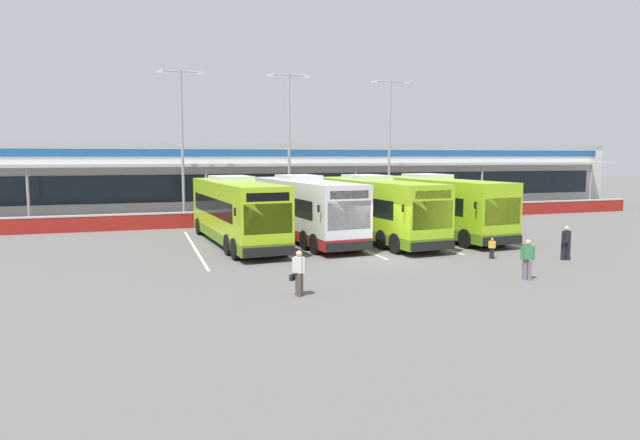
% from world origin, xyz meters
% --- Properties ---
extents(ground_plane, '(200.00, 200.00, 0.00)m').
position_xyz_m(ground_plane, '(0.00, 0.00, 0.00)').
color(ground_plane, '#605E5B').
extents(terminal_building, '(70.00, 13.00, 6.00)m').
position_xyz_m(terminal_building, '(-0.00, 26.91, 3.01)').
color(terminal_building, silver).
rests_on(terminal_building, ground).
extents(red_barrier_wall, '(60.00, 0.40, 1.10)m').
position_xyz_m(red_barrier_wall, '(0.00, 14.50, 0.56)').
color(red_barrier_wall, maroon).
rests_on(red_barrier_wall, ground).
extents(coach_bus_leftmost, '(3.73, 12.32, 3.78)m').
position_xyz_m(coach_bus_leftmost, '(-6.05, 6.46, 1.79)').
color(coach_bus_leftmost, '#9ED11E').
rests_on(coach_bus_leftmost, ground).
extents(coach_bus_left_centre, '(3.73, 12.32, 3.78)m').
position_xyz_m(coach_bus_left_centre, '(-2.00, 6.72, 1.79)').
color(coach_bus_left_centre, silver).
rests_on(coach_bus_left_centre, ground).
extents(coach_bus_centre, '(3.73, 12.32, 3.78)m').
position_xyz_m(coach_bus_centre, '(1.90, 5.58, 1.79)').
color(coach_bus_centre, '#9ED11E').
rests_on(coach_bus_centre, ground).
extents(coach_bus_right_centre, '(3.73, 12.32, 3.78)m').
position_xyz_m(coach_bus_right_centre, '(6.20, 5.97, 1.79)').
color(coach_bus_right_centre, '#9ED11E').
rests_on(coach_bus_right_centre, ground).
extents(bay_stripe_far_west, '(0.14, 13.00, 0.01)m').
position_xyz_m(bay_stripe_far_west, '(-8.40, 6.00, 0.00)').
color(bay_stripe_far_west, silver).
rests_on(bay_stripe_far_west, ground).
extents(bay_stripe_west, '(0.14, 13.00, 0.01)m').
position_xyz_m(bay_stripe_west, '(-4.20, 6.00, 0.00)').
color(bay_stripe_west, silver).
rests_on(bay_stripe_west, ground).
extents(bay_stripe_mid_west, '(0.14, 13.00, 0.01)m').
position_xyz_m(bay_stripe_mid_west, '(0.00, 6.00, 0.00)').
color(bay_stripe_mid_west, silver).
rests_on(bay_stripe_mid_west, ground).
extents(bay_stripe_centre, '(0.14, 13.00, 0.01)m').
position_xyz_m(bay_stripe_centre, '(4.20, 6.00, 0.00)').
color(bay_stripe_centre, silver).
rests_on(bay_stripe_centre, ground).
extents(bay_stripe_mid_east, '(0.14, 13.00, 0.01)m').
position_xyz_m(bay_stripe_mid_east, '(8.40, 6.00, 0.00)').
color(bay_stripe_mid_east, silver).
rests_on(bay_stripe_mid_east, ground).
extents(pedestrian_with_handbag, '(0.53, 0.61, 1.62)m').
position_xyz_m(pedestrian_with_handbag, '(-5.88, -5.73, 0.86)').
color(pedestrian_with_handbag, '#4C4238').
rests_on(pedestrian_with_handbag, ground).
extents(pedestrian_in_dark_coat, '(0.52, 0.40, 1.62)m').
position_xyz_m(pedestrian_in_dark_coat, '(3.46, -6.09, 0.87)').
color(pedestrian_in_dark_coat, slate).
rests_on(pedestrian_in_dark_coat, ground).
extents(pedestrian_child, '(0.32, 0.25, 1.00)m').
position_xyz_m(pedestrian_child, '(4.87, -1.76, 0.54)').
color(pedestrian_child, black).
rests_on(pedestrian_child, ground).
extents(pedestrian_near_bin, '(0.54, 0.29, 1.62)m').
position_xyz_m(pedestrian_near_bin, '(7.97, -3.15, 0.87)').
color(pedestrian_near_bin, black).
rests_on(pedestrian_near_bin, ground).
extents(lamp_post_west, '(3.24, 0.28, 11.00)m').
position_xyz_m(lamp_post_west, '(-8.09, 16.99, 6.29)').
color(lamp_post_west, '#9E9EA3').
rests_on(lamp_post_west, ground).
extents(lamp_post_centre, '(3.24, 0.28, 11.00)m').
position_xyz_m(lamp_post_centre, '(-0.34, 16.35, 6.29)').
color(lamp_post_centre, '#9E9EA3').
rests_on(lamp_post_centre, ground).
extents(lamp_post_east, '(3.24, 0.28, 11.00)m').
position_xyz_m(lamp_post_east, '(8.38, 17.36, 6.29)').
color(lamp_post_east, '#9E9EA3').
rests_on(lamp_post_east, ground).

